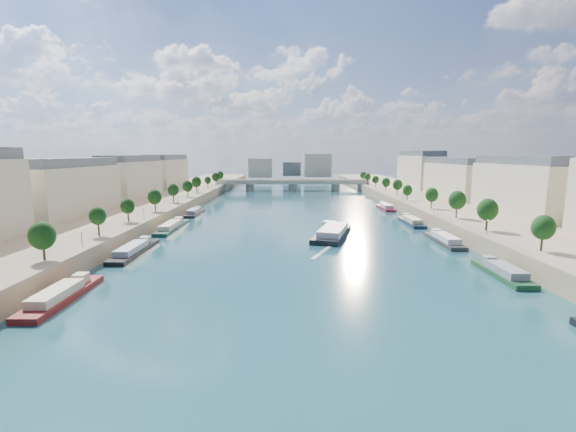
{
  "coord_description": "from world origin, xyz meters",
  "views": [
    {
      "loc": [
        -2.58,
        -60.14,
        27.35
      ],
      "look_at": [
        -3.02,
        77.44,
        5.0
      ],
      "focal_mm": 24.0,
      "sensor_mm": 36.0,
      "label": 1
    }
  ],
  "objects": [
    {
      "name": "moored_barges_left",
      "position": [
        -45.5,
        42.79,
        0.84
      ],
      "size": [
        5.0,
        159.81,
        3.6
      ],
      "color": "black",
      "rests_on": "ground"
    },
    {
      "name": "bridge",
      "position": [
        0.0,
        227.37,
        5.08
      ],
      "size": [
        112.0,
        12.0,
        8.15
      ],
      "color": "#C1B79E",
      "rests_on": "ground"
    },
    {
      "name": "trees_right",
      "position": [
        55.0,
        110.0,
        10.48
      ],
      "size": [
        4.8,
        268.8,
        8.26
      ],
      "color": "#382B1E",
      "rests_on": "ground"
    },
    {
      "name": "trees_left",
      "position": [
        -55.0,
        102.0,
        10.48
      ],
      "size": [
        4.8,
        268.8,
        8.26
      ],
      "color": "#382B1E",
      "rests_on": "ground"
    },
    {
      "name": "skyline",
      "position": [
        3.19,
        319.52,
        14.66
      ],
      "size": [
        79.0,
        42.0,
        22.0
      ],
      "color": "beige",
      "rests_on": "ground"
    },
    {
      "name": "moored_barges_right",
      "position": [
        45.5,
        55.32,
        0.84
      ],
      "size": [
        5.0,
        165.47,
        3.6
      ],
      "color": "black",
      "rests_on": "ground"
    },
    {
      "name": "quay_left",
      "position": [
        -72.0,
        100.0,
        2.5
      ],
      "size": [
        44.0,
        520.0,
        5.0
      ],
      "primitive_type": "cube",
      "color": "#9E8460",
      "rests_on": "ground"
    },
    {
      "name": "pave_right",
      "position": [
        57.0,
        100.0,
        5.05
      ],
      "size": [
        14.0,
        520.0,
        0.1
      ],
      "primitive_type": "cube",
      "color": "gray",
      "rests_on": "quay_right"
    },
    {
      "name": "buildings_left",
      "position": [
        -85.0,
        112.0,
        16.45
      ],
      "size": [
        16.0,
        226.0,
        23.2
      ],
      "color": "beige",
      "rests_on": "ground"
    },
    {
      "name": "tour_barge",
      "position": [
        11.91,
        66.23,
        1.2
      ],
      "size": [
        16.92,
        31.61,
        4.12
      ],
      "rotation": [
        0.0,
        0.0,
        -0.29
      ],
      "color": "black",
      "rests_on": "ground"
    },
    {
      "name": "pave_left",
      "position": [
        -57.0,
        100.0,
        5.05
      ],
      "size": [
        14.0,
        520.0,
        0.1
      ],
      "primitive_type": "cube",
      "color": "gray",
      "rests_on": "quay_left"
    },
    {
      "name": "ground",
      "position": [
        0.0,
        100.0,
        0.0
      ],
      "size": [
        700.0,
        700.0,
        0.0
      ],
      "primitive_type": "plane",
      "color": "#0C2838",
      "rests_on": "ground"
    },
    {
      "name": "lamps_left",
      "position": [
        -52.5,
        90.0,
        7.78
      ],
      "size": [
        0.36,
        200.36,
        4.28
      ],
      "color": "black",
      "rests_on": "ground"
    },
    {
      "name": "wake",
      "position": [
        11.91,
        49.69,
        0.02
      ],
      "size": [
        14.84,
        25.85,
        0.04
      ],
      "color": "silver",
      "rests_on": "ground"
    },
    {
      "name": "lamps_right",
      "position": [
        52.5,
        105.0,
        7.78
      ],
      "size": [
        0.36,
        200.36,
        4.28
      ],
      "color": "black",
      "rests_on": "ground"
    },
    {
      "name": "quay_right",
      "position": [
        72.0,
        100.0,
        2.5
      ],
      "size": [
        44.0,
        520.0,
        5.0
      ],
      "primitive_type": "cube",
      "color": "#9E8460",
      "rests_on": "ground"
    },
    {
      "name": "buildings_right",
      "position": [
        85.0,
        112.0,
        16.45
      ],
      "size": [
        16.0,
        226.0,
        23.2
      ],
      "color": "beige",
      "rests_on": "ground"
    }
  ]
}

